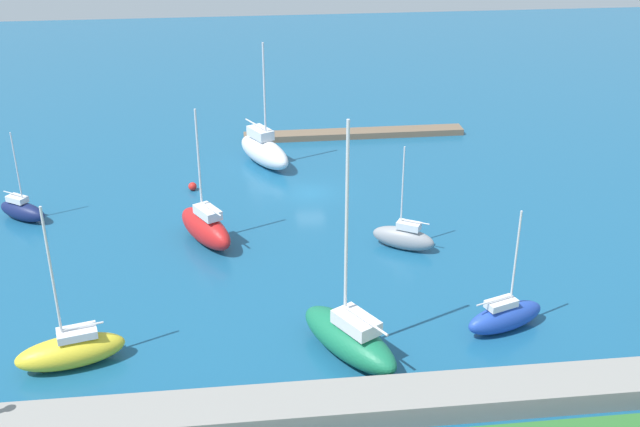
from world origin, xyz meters
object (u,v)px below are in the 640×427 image
pier_dock (354,134)px  sailboat_green_lone_north (349,337)px  sailboat_yellow_far_north (71,350)px  sailboat_blue_off_beacon (505,316)px  sailboat_red_west_end (206,227)px  mooring_buoy_red (193,186)px  sailboat_navy_far_south (22,210)px  sailboat_gray_along_channel (404,237)px  sailboat_white_by_breakwater (264,150)px

pier_dock → sailboat_green_lone_north: size_ratio=1.57×
sailboat_yellow_far_north → sailboat_blue_off_beacon: bearing=167.3°
sailboat_red_west_end → mooring_buoy_red: 10.47m
sailboat_navy_far_south → sailboat_gray_along_channel: sailboat_gray_along_channel is taller
pier_dock → sailboat_navy_far_south: sailboat_navy_far_south is taller
sailboat_blue_off_beacon → sailboat_green_lone_north: bearing=169.3°
sailboat_navy_far_south → sailboat_blue_off_beacon: sailboat_blue_off_beacon is taller
pier_dock → sailboat_yellow_far_north: (22.61, 37.46, 0.73)m
pier_dock → sailboat_navy_far_south: bearing=29.2°
sailboat_white_by_breakwater → mooring_buoy_red: size_ratio=15.93×
sailboat_navy_far_south → mooring_buoy_red: 14.29m
pier_dock → sailboat_yellow_far_north: 43.75m
sailboat_red_west_end → sailboat_blue_off_beacon: size_ratio=1.29×
sailboat_navy_far_south → sailboat_gray_along_channel: size_ratio=0.92×
sailboat_gray_along_channel → sailboat_white_by_breakwater: sailboat_white_by_breakwater is taller
sailboat_red_west_end → sailboat_gray_along_channel: size_ratio=1.30×
sailboat_blue_off_beacon → sailboat_white_by_breakwater: 32.88m
mooring_buoy_red → sailboat_green_lone_north: bearing=111.3°
sailboat_blue_off_beacon → sailboat_green_lone_north: size_ratio=0.56×
sailboat_white_by_breakwater → mooring_buoy_red: sailboat_white_by_breakwater is taller
mooring_buoy_red → sailboat_yellow_far_north: bearing=76.2°
sailboat_blue_off_beacon → sailboat_white_by_breakwater: sailboat_white_by_breakwater is taller
sailboat_navy_far_south → sailboat_green_lone_north: bearing=-7.6°
sailboat_red_west_end → sailboat_green_lone_north: (-8.75, 15.70, -0.06)m
mooring_buoy_red → sailboat_navy_far_south: bearing=18.2°
mooring_buoy_red → sailboat_red_west_end: bearing=97.7°
sailboat_blue_off_beacon → mooring_buoy_red: size_ratio=11.08×
sailboat_red_west_end → sailboat_yellow_far_north: size_ratio=1.03×
sailboat_blue_off_beacon → sailboat_yellow_far_north: bearing=161.9°
sailboat_red_west_end → sailboat_green_lone_north: size_ratio=0.72×
sailboat_navy_far_south → sailboat_blue_off_beacon: (-33.82, 20.01, 0.14)m
sailboat_navy_far_south → sailboat_blue_off_beacon: 39.30m
sailboat_red_west_end → sailboat_green_lone_north: 17.97m
sailboat_red_west_end → sailboat_navy_far_south: sailboat_red_west_end is taller
sailboat_navy_far_south → sailboat_yellow_far_north: (-7.42, 20.67, 0.19)m
sailboat_gray_along_channel → sailboat_blue_off_beacon: sailboat_blue_off_beacon is taller
sailboat_white_by_breakwater → sailboat_blue_off_beacon: bearing=-2.9°
sailboat_yellow_far_north → mooring_buoy_red: size_ratio=13.93×
sailboat_gray_along_channel → sailboat_white_by_breakwater: 20.80m
sailboat_blue_off_beacon → sailboat_green_lone_north: 10.23m
pier_dock → sailboat_yellow_far_north: sailboat_yellow_far_north is taller
sailboat_yellow_far_north → sailboat_blue_off_beacon: sailboat_yellow_far_north is taller
sailboat_yellow_far_north → sailboat_white_by_breakwater: 33.17m
sailboat_yellow_far_north → sailboat_gray_along_channel: (-22.41, -12.15, -0.08)m
sailboat_yellow_far_north → sailboat_gray_along_channel: size_ratio=1.27×
sailboat_blue_off_beacon → sailboat_gray_along_channel: bearing=89.6°
sailboat_yellow_far_north → sailboat_green_lone_north: sailboat_green_lone_north is taller
sailboat_navy_far_south → sailboat_yellow_far_north: 21.96m
mooring_buoy_red → sailboat_gray_along_channel: bearing=141.4°
sailboat_navy_far_south → sailboat_red_west_end: bearing=13.3°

